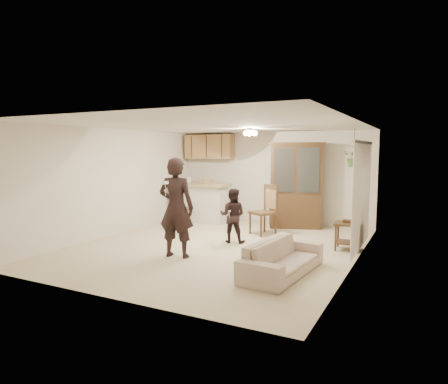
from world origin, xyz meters
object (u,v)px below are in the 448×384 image
at_px(china_hutch, 296,186).
at_px(chair_hutch_left, 263,221).
at_px(child, 233,212).
at_px(sofa, 283,252).
at_px(adult, 176,210).
at_px(side_table, 347,236).
at_px(chair_hutch_right, 278,214).
at_px(chair_bar, 185,214).

xyz_separation_m(china_hutch, chair_hutch_left, (-0.43, -1.20, -0.75)).
bearing_deg(chair_hutch_left, child, -74.15).
xyz_separation_m(sofa, adult, (-2.11, 0.10, 0.53)).
relative_size(sofa, china_hutch, 0.85).
distance_m(side_table, chair_hutch_right, 2.75).
bearing_deg(china_hutch, adult, -125.38).
bearing_deg(child, adult, 63.03).
distance_m(child, chair_hutch_left, 1.15).
relative_size(adult, china_hutch, 0.82).
bearing_deg(side_table, sofa, -106.81).
height_order(china_hutch, side_table, china_hutch).
relative_size(china_hutch, chair_bar, 2.34).
relative_size(child, chair_bar, 1.44).
height_order(chair_hutch_left, chair_hutch_right, chair_hutch_left).
relative_size(chair_bar, chair_hutch_right, 0.83).
xyz_separation_m(side_table, chair_hutch_right, (-2.08, 1.79, 0.03)).
relative_size(side_table, chair_bar, 0.65).
bearing_deg(child, chair_hutch_left, -117.54).
relative_size(child, china_hutch, 0.61).
xyz_separation_m(side_table, chair_hutch_left, (-2.05, 0.59, 0.05)).
height_order(adult, child, adult).
bearing_deg(chair_hutch_right, sofa, 88.49).
height_order(child, china_hutch, china_hutch).
relative_size(sofa, chair_hutch_left, 1.59).
height_order(sofa, child, child).
bearing_deg(sofa, chair_bar, 56.42).
bearing_deg(side_table, chair_hutch_right, 139.33).
bearing_deg(sofa, china_hutch, 19.34).
bearing_deg(child, chair_bar, -45.98).
distance_m(adult, child, 1.62).
distance_m(adult, side_table, 3.47).
height_order(chair_bar, chair_hutch_left, chair_hutch_left).
bearing_deg(sofa, chair_hutch_left, 32.72).
bearing_deg(chair_hutch_right, adult, 58.24).
height_order(sofa, side_table, sofa).
relative_size(adult, side_table, 2.93).
bearing_deg(adult, child, -113.87).
distance_m(child, china_hutch, 2.40).
xyz_separation_m(adult, chair_bar, (-1.73, 3.00, -0.64)).
height_order(side_table, chair_hutch_right, chair_hutch_right).
relative_size(adult, chair_hutch_left, 1.52).
bearing_deg(sofa, side_table, -11.52).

